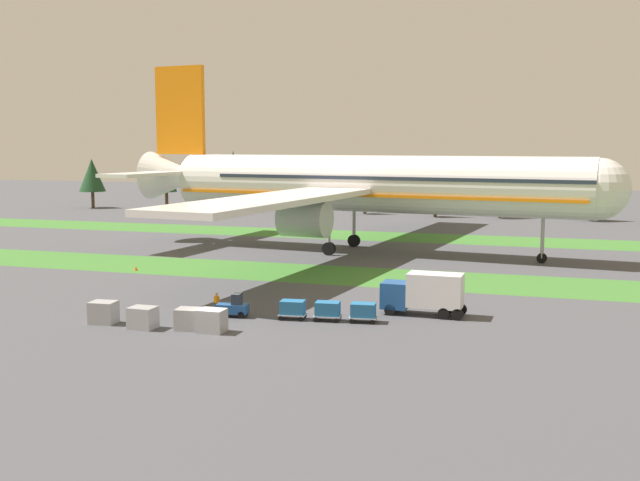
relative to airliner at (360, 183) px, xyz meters
The scene contains 18 objects.
ground_plane 46.24m from the airliner, 89.67° to the right, with size 400.00×400.00×0.00m, color #47474C.
grass_strip_near 20.16m from the airliner, 89.17° to the right, with size 320.00×11.80×0.01m, color #3D752D.
grass_strip_far 19.80m from the airliner, 89.15° to the left, with size 320.00×11.80×0.01m, color #3D752D.
airliner is the anchor object (origin of this frame).
baggage_tug 40.85m from the airliner, 90.45° to the right, with size 2.74×1.62×1.97m.
cargo_dolly_lead 40.48m from the airliner, 83.24° to the right, with size 2.37×1.76×1.55m.
cargo_dolly_second 40.56m from the airliner, 79.05° to the right, with size 2.37×1.76×1.55m.
cargo_dolly_third 40.85m from the airliner, 74.91° to the right, with size 2.37×1.76×1.55m.
catering_truck 38.29m from the airliner, 67.12° to the right, with size 7.00×2.44×3.58m.
ground_crew_marshaller 40.01m from the airliner, 93.29° to the right, with size 0.56×0.36×1.74m.
uld_container_0 46.86m from the airliner, 96.67° to the right, with size 2.00×1.60×1.69m, color #A3A3A8.
uld_container_1 46.94m from the airliner, 101.52° to the right, with size 2.00×1.60×1.77m, color #A3A3A8.
uld_container_2 45.83m from the airliner, 92.21° to the right, with size 2.00×1.60×1.65m, color #A3A3A8.
uld_container_3 45.99m from the airliner, 89.68° to the right, with size 2.00×1.60×1.77m, color #A3A3A8.
taxiway_marker_0 31.33m from the airliner, 132.57° to the right, with size 0.44×0.44×0.52m, color orange.
taxiway_marker_1 25.82m from the airliner, 66.47° to the right, with size 0.44×0.44×0.53m, color orange.
taxiway_marker_2 30.57m from the airliner, 58.27° to the right, with size 0.44×0.44×0.51m, color orange.
distant_tree_line 52.81m from the airliner, 83.97° to the left, with size 156.14×10.17×12.80m.
Camera 1 is at (24.90, -51.17, 14.21)m, focal length 42.63 mm.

